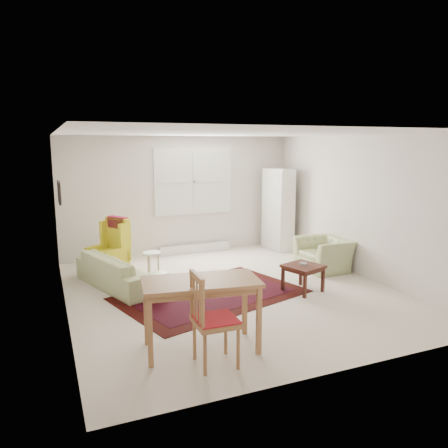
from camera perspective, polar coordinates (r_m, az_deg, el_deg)
name	(u,v)px	position (r m, az deg, el deg)	size (l,w,h in m)	color
room	(227,212)	(7.01, 0.42, 1.55)	(5.04, 5.54, 2.51)	beige
rug	(211,294)	(6.94, -1.70, -9.15)	(2.79, 1.79, 0.03)	black
sofa	(120,264)	(7.43, -13.41, -5.16)	(1.87, 0.73, 0.76)	#9FAA71
armchair	(324,251)	(8.41, 12.95, -3.47)	(0.92, 0.80, 0.72)	#9FAA71
wingback_chair	(108,246)	(8.22, -14.97, -2.79)	(0.59, 0.62, 1.02)	gold
coffee_table	(303,278)	(7.16, 10.26, -6.96)	(0.54, 0.54, 0.44)	#3F1B13
stool	(152,263)	(8.00, -9.39, -5.10)	(0.32, 0.32, 0.43)	white
cabinet	(278,210)	(9.75, 7.10, 1.87)	(0.38, 0.72, 1.80)	white
desk	(201,315)	(5.09, -3.00, -11.78)	(1.31, 0.66, 0.83)	#9D6B3F
desk_chair	(216,319)	(4.72, -1.08, -12.28)	(0.45, 0.45, 1.03)	#9D6B3F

